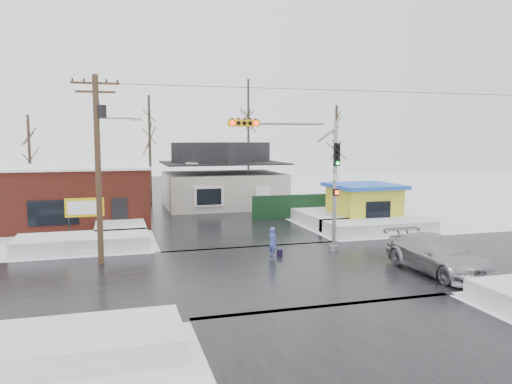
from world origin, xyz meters
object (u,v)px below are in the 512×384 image
object	(u,v)px
utility_pole	(99,158)
pedestrian	(273,242)
car	(437,255)
kiosk	(364,204)
traffic_signal	(308,167)
marquee_sign	(85,209)

from	to	relation	value
utility_pole	pedestrian	world-z (taller)	utility_pole
pedestrian	car	size ratio (longest dim) A/B	0.27
utility_pole	kiosk	world-z (taller)	utility_pole
traffic_signal	marquee_sign	size ratio (longest dim) A/B	2.75
kiosk	pedestrian	bearing A→B (deg)	-140.85
traffic_signal	kiosk	bearing A→B (deg)	44.84
marquee_sign	pedestrian	bearing A→B (deg)	-36.24
pedestrian	car	bearing A→B (deg)	-149.28
kiosk	car	xyz separation A→B (m)	(-2.91, -12.32, -0.64)
kiosk	traffic_signal	bearing A→B (deg)	-135.16
kiosk	pedestrian	xyz separation A→B (m)	(-9.09, -7.40, -0.70)
pedestrian	utility_pole	bearing A→B (deg)	63.10
kiosk	marquee_sign	bearing A→B (deg)	-178.45
kiosk	pedestrian	size ratio (longest dim) A/B	3.00
traffic_signal	pedestrian	distance (m)	4.30
utility_pole	marquee_sign	size ratio (longest dim) A/B	3.53
car	kiosk	bearing A→B (deg)	73.34
traffic_signal	utility_pole	distance (m)	10.39
marquee_sign	kiosk	world-z (taller)	kiosk
traffic_signal	utility_pole	size ratio (longest dim) A/B	0.78
marquee_sign	pedestrian	distance (m)	11.73
utility_pole	pedestrian	size ratio (longest dim) A/B	5.87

